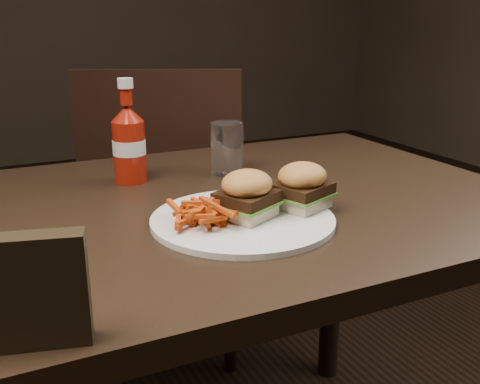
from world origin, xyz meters
name	(u,v)px	position (x,y,z in m)	size (l,w,h in m)	color
dining_table	(206,212)	(0.00, 0.00, 0.73)	(1.20, 0.80, 0.04)	black
chair_far	(171,221)	(0.18, 0.74, 0.43)	(0.47, 0.47, 0.05)	black
plate	(243,220)	(0.01, -0.13, 0.76)	(0.30, 0.30, 0.01)	white
sandwich_half_a	(247,211)	(0.02, -0.13, 0.77)	(0.08, 0.07, 0.02)	beige
sandwich_half_b	(301,202)	(0.12, -0.13, 0.77)	(0.08, 0.07, 0.02)	beige
fries_pile	(203,209)	(-0.05, -0.12, 0.78)	(0.10, 0.10, 0.04)	#AD3217
ketchup_bottle	(130,153)	(-0.09, 0.18, 0.81)	(0.06, 0.06, 0.13)	maroon
tumbler	(227,148)	(0.12, 0.16, 0.81)	(0.07, 0.07, 0.11)	white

